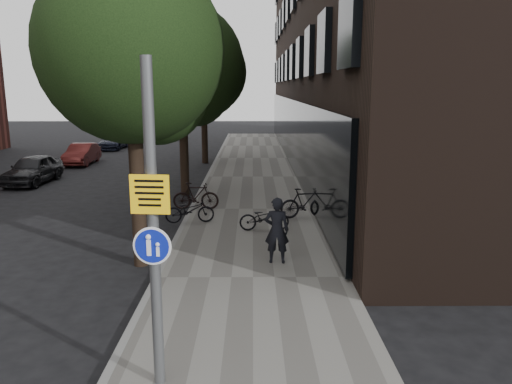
{
  "coord_description": "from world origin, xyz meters",
  "views": [
    {
      "loc": [
        0.25,
        -7.59,
        4.44
      ],
      "look_at": [
        0.33,
        4.01,
        2.0
      ],
      "focal_mm": 35.0,
      "sensor_mm": 36.0,
      "label": 1
    }
  ],
  "objects_px": {
    "parked_bike_facade_near": "(264,217)",
    "parked_car_near": "(33,169)",
    "signpost": "(153,228)",
    "pedestrian": "(277,230)"
  },
  "relations": [
    {
      "from": "signpost",
      "to": "parked_bike_facade_near",
      "type": "xyz_separation_m",
      "value": [
        1.75,
        8.09,
        -1.99
      ]
    },
    {
      "from": "parked_car_near",
      "to": "signpost",
      "type": "bearing_deg",
      "value": -58.69
    },
    {
      "from": "signpost",
      "to": "pedestrian",
      "type": "relative_size",
      "value": 2.82
    },
    {
      "from": "signpost",
      "to": "parked_car_near",
      "type": "xyz_separation_m",
      "value": [
        -8.95,
        16.47,
        -1.84
      ]
    },
    {
      "from": "signpost",
      "to": "pedestrian",
      "type": "xyz_separation_m",
      "value": [
        1.99,
        5.2,
        -1.55
      ]
    },
    {
      "from": "pedestrian",
      "to": "parked_bike_facade_near",
      "type": "xyz_separation_m",
      "value": [
        -0.25,
        2.89,
        -0.44
      ]
    },
    {
      "from": "signpost",
      "to": "parked_bike_facade_near",
      "type": "height_order",
      "value": "signpost"
    },
    {
      "from": "parked_bike_facade_near",
      "to": "parked_car_near",
      "type": "relative_size",
      "value": 0.39
    },
    {
      "from": "parked_bike_facade_near",
      "to": "pedestrian",
      "type": "bearing_deg",
      "value": -179.68
    },
    {
      "from": "parked_bike_facade_near",
      "to": "parked_car_near",
      "type": "distance_m",
      "value": 13.58
    }
  ]
}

